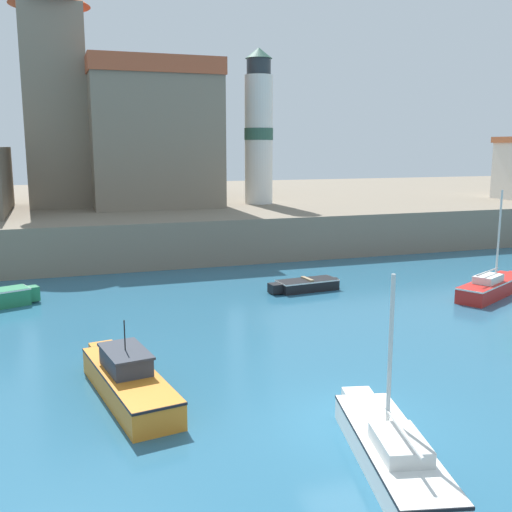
{
  "coord_description": "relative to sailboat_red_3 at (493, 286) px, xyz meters",
  "views": [
    {
      "loc": [
        -7.28,
        -13.17,
        7.28
      ],
      "look_at": [
        1.91,
        13.98,
        2.0
      ],
      "focal_mm": 42.0,
      "sensor_mm": 36.0,
      "label": 1
    }
  ],
  "objects": [
    {
      "name": "dinghy_black_5",
      "position": [
        -8.37,
        3.9,
        -0.17
      ],
      "size": [
        3.9,
        1.56,
        0.63
      ],
      "color": "black",
      "rests_on": "ground"
    },
    {
      "name": "church",
      "position": [
        -14.26,
        25.39,
        8.27
      ],
      "size": [
        14.28,
        15.44,
        16.22
      ],
      "color": "gray",
      "rests_on": "quay_seawall"
    },
    {
      "name": "sailboat_white_4",
      "position": [
        -13.26,
        -12.42,
        -0.06
      ],
      "size": [
        2.6,
        6.0,
        4.46
      ],
      "color": "white",
      "rests_on": "ground"
    },
    {
      "name": "sailboat_red_3",
      "position": [
        0.0,
        0.0,
        0.0
      ],
      "size": [
        5.82,
        3.78,
        5.19
      ],
      "color": "red",
      "rests_on": "ground"
    },
    {
      "name": "lighthouse",
      "position": [
        -5.02,
        21.01,
        8.03
      ],
      "size": [
        2.23,
        2.23,
        11.75
      ],
      "color": "silver",
      "rests_on": "quay_seawall"
    },
    {
      "name": "motorboat_orange_6",
      "position": [
        -18.55,
        -6.53,
        0.06
      ],
      "size": [
        2.36,
        6.24,
        2.3
      ],
      "color": "orange",
      "rests_on": "ground"
    },
    {
      "name": "ground_plane",
      "position": [
        -13.02,
        -10.34,
        -0.47
      ],
      "size": [
        200.0,
        200.0,
        0.0
      ],
      "primitive_type": "plane",
      "color": "#28607F"
    },
    {
      "name": "quay_seawall",
      "position": [
        -13.02,
        31.21,
        0.94
      ],
      "size": [
        120.0,
        40.0,
        2.82
      ],
      "primitive_type": "cube",
      "color": "gray",
      "rests_on": "ground"
    }
  ]
}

